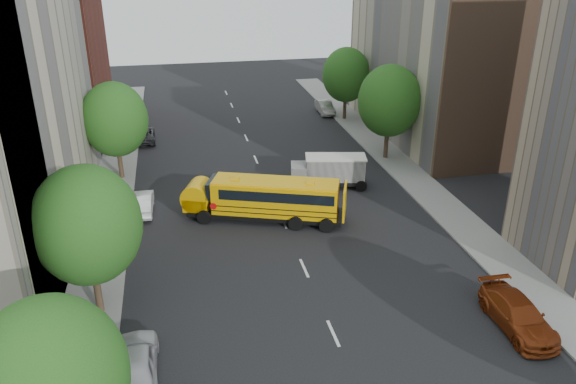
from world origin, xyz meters
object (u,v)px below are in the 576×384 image
object	(u,v)px
safari_truck	(329,170)
parked_car_3	(518,315)
parked_car_0	(136,363)
street_tree_2	(115,120)
school_bus	(264,197)
parked_car_5	(325,107)
street_tree_5	(346,75)
parked_car_1	(142,203)
street_tree_4	(389,101)
street_tree_0	(51,379)
street_tree_1	(87,225)
parked_car_2	(143,135)

from	to	relation	value
safari_truck	parked_car_3	distance (m)	19.02
parked_car_0	parked_car_3	distance (m)	17.84
street_tree_2	school_bus	bearing A→B (deg)	-43.64
parked_car_3	parked_car_5	distance (m)	38.00
street_tree_5	parked_car_5	xyz separation A→B (m)	(-1.40, 2.64, -4.02)
street_tree_2	street_tree_5	size ratio (longest dim) A/B	1.03
safari_truck	parked_car_1	world-z (taller)	safari_truck
parked_car_1	parked_car_5	bearing A→B (deg)	-130.11
parked_car_1	parked_car_3	world-z (taller)	parked_car_3
parked_car_5	street_tree_4	bearing A→B (deg)	-83.53
street_tree_5	safari_truck	xyz separation A→B (m)	(-6.38, -16.80, -3.43)
street_tree_0	parked_car_5	xyz separation A→B (m)	(20.60, 42.64, -3.96)
school_bus	street_tree_1	bearing A→B (deg)	-118.47
parked_car_2	parked_car_3	bearing A→B (deg)	117.71
street_tree_0	street_tree_1	world-z (taller)	street_tree_1
street_tree_0	parked_car_5	size ratio (longest dim) A/B	1.80
street_tree_4	parked_car_5	size ratio (longest dim) A/B	1.96
street_tree_0	street_tree_5	size ratio (longest dim) A/B	0.99
parked_car_5	street_tree_2	bearing A→B (deg)	-143.60
street_tree_0	parked_car_0	size ratio (longest dim) A/B	1.60
street_tree_0	parked_car_3	distance (m)	20.71
street_tree_4	safari_truck	size ratio (longest dim) A/B	1.37
parked_car_1	school_bus	bearing A→B (deg)	162.05
street_tree_0	street_tree_4	size ratio (longest dim) A/B	0.91
street_tree_1	school_bus	distance (m)	13.49
parked_car_5	safari_truck	bearing A→B (deg)	-103.37
street_tree_0	street_tree_5	xyz separation A→B (m)	(22.00, 40.00, 0.06)
street_tree_4	safari_truck	world-z (taller)	street_tree_4
street_tree_4	parked_car_0	bearing A→B (deg)	-130.92
street_tree_0	safari_truck	size ratio (longest dim) A/B	1.25
street_tree_2	parked_car_2	distance (m)	9.99
parked_car_1	parked_car_2	size ratio (longest dim) A/B	0.86
safari_truck	street_tree_2	bearing A→B (deg)	174.68
street_tree_4	school_bus	distance (m)	15.75
street_tree_0	parked_car_5	distance (m)	47.52
street_tree_2	parked_car_2	xyz separation A→B (m)	(1.40, 8.97, -4.16)
safari_truck	parked_car_5	size ratio (longest dim) A/B	1.43
street_tree_4	parked_car_1	bearing A→B (deg)	-162.23
parked_car_3	street_tree_2	bearing A→B (deg)	131.28
street_tree_5	parked_car_0	xyz separation A→B (m)	(-20.04, -35.12, -3.91)
street_tree_0	parked_car_2	size ratio (longest dim) A/B	1.55
street_tree_2	street_tree_0	bearing A→B (deg)	-90.00
street_tree_1	parked_car_0	distance (m)	6.88
street_tree_4	safari_truck	bearing A→B (deg)	-143.04
street_tree_4	parked_car_1	distance (m)	21.71
street_tree_0	parked_car_0	world-z (taller)	street_tree_0
parked_car_3	parked_car_5	xyz separation A→B (m)	(0.80, 37.99, -0.05)
street_tree_4	parked_car_1	xyz separation A→B (m)	(-20.25, -6.49, -4.40)
parked_car_0	parked_car_1	bearing A→B (deg)	-88.93
street_tree_1	parked_car_0	xyz separation A→B (m)	(1.96, -5.12, -4.16)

